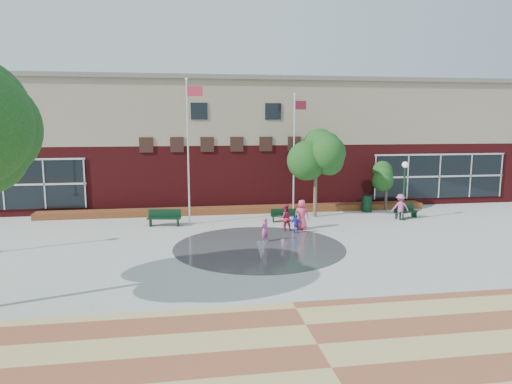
{
  "coord_description": "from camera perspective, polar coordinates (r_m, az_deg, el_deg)",
  "views": [
    {
      "loc": [
        -3.5,
        -18.41,
        6.11
      ],
      "look_at": [
        0.0,
        4.0,
        2.6
      ],
      "focal_mm": 32.0,
      "sensor_mm": 36.0,
      "label": 1
    }
  ],
  "objects": [
    {
      "name": "ground",
      "position": [
        19.71,
        1.82,
        -9.27
      ],
      "size": [
        120.0,
        120.0,
        0.0
      ],
      "primitive_type": "plane",
      "color": "#666056",
      "rests_on": "ground"
    },
    {
      "name": "plaza_concrete",
      "position": [
        23.49,
        0.0,
        -6.27
      ],
      "size": [
        46.0,
        18.0,
        0.01
      ],
      "primitive_type": "cube",
      "color": "#A8A8A0",
      "rests_on": "ground"
    },
    {
      "name": "paver_band",
      "position": [
        13.4,
        7.67,
        -18.39
      ],
      "size": [
        46.0,
        6.0,
        0.01
      ],
      "primitive_type": "cube",
      "color": "#975035",
      "rests_on": "ground"
    },
    {
      "name": "splash_pad",
      "position": [
        22.53,
        0.4,
        -6.92
      ],
      "size": [
        8.4,
        8.4,
        0.01
      ],
      "primitive_type": "cylinder",
      "color": "#383A3D",
      "rests_on": "ground"
    },
    {
      "name": "library_building",
      "position": [
        36.09,
        -3.33,
        6.46
      ],
      "size": [
        44.4,
        10.4,
        9.2
      ],
      "color": "#551013",
      "rests_on": "ground"
    },
    {
      "name": "flower_bed",
      "position": [
        30.82,
        -2.18,
        -2.64
      ],
      "size": [
        26.0,
        1.2,
        0.4
      ],
      "primitive_type": "cube",
      "color": "#A40F19",
      "rests_on": "ground"
    },
    {
      "name": "flagpole_left",
      "position": [
        27.1,
        -8.41,
        5.9
      ],
      "size": [
        0.98,
        0.33,
        8.59
      ],
      "rotation": [
        0.0,
        0.0,
        -0.26
      ],
      "color": "white",
      "rests_on": "ground"
    },
    {
      "name": "flagpole_right",
      "position": [
        29.2,
        4.85,
        5.39
      ],
      "size": [
        0.92,
        0.4,
        7.86
      ],
      "rotation": [
        0.0,
        0.0,
        0.36
      ],
      "color": "white",
      "rests_on": "ground"
    },
    {
      "name": "lamp_right",
      "position": [
        29.64,
        18.04,
        0.95
      ],
      "size": [
        0.39,
        0.39,
        3.68
      ],
      "color": "black",
      "rests_on": "ground"
    },
    {
      "name": "bench_left",
      "position": [
        27.44,
        -11.4,
        -3.57
      ],
      "size": [
        2.0,
        0.86,
        0.98
      ],
      "rotation": [
        0.0,
        0.0,
        -0.17
      ],
      "color": "black",
      "rests_on": "ground"
    },
    {
      "name": "bench_mid",
      "position": [
        28.09,
        3.49,
        -3.24
      ],
      "size": [
        1.6,
        0.51,
        0.79
      ],
      "rotation": [
        0.0,
        0.0,
        -0.04
      ],
      "color": "black",
      "rests_on": "ground"
    },
    {
      "name": "bench_right",
      "position": [
        30.56,
        18.22,
        -2.65
      ],
      "size": [
        1.79,
        1.05,
        0.87
      ],
      "rotation": [
        0.0,
        0.0,
        0.35
      ],
      "color": "black",
      "rests_on": "ground"
    },
    {
      "name": "trash_can",
      "position": [
        32.03,
        13.68,
        -1.37
      ],
      "size": [
        0.72,
        0.72,
        1.18
      ],
      "color": "black",
      "rests_on": "ground"
    },
    {
      "name": "tree_mid",
      "position": [
        29.25,
        7.52,
        4.66
      ],
      "size": [
        3.29,
        3.29,
        5.54
      ],
      "color": "#4B3C2F",
      "rests_on": "ground"
    },
    {
      "name": "tree_small_right",
      "position": [
        32.67,
        16.04,
        1.86
      ],
      "size": [
        1.89,
        1.89,
        3.23
      ],
      "color": "#4B3C2F",
      "rests_on": "ground"
    },
    {
      "name": "water_jet_a",
      "position": [
        20.5,
        0.65,
        -8.54
      ],
      "size": [
        0.41,
        0.41,
        0.8
      ],
      "primitive_type": "cone",
      "rotation": [
        3.14,
        0.0,
        0.0
      ],
      "color": "white",
      "rests_on": "ground"
    },
    {
      "name": "water_jet_b",
      "position": [
        22.37,
        3.33,
        -7.07
      ],
      "size": [
        0.18,
        0.18,
        0.4
      ],
      "primitive_type": "cone",
      "rotation": [
        3.14,
        0.0,
        0.0
      ],
      "color": "white",
      "rests_on": "ground"
    },
    {
      "name": "child_splash",
      "position": [
        23.33,
        1.1,
        -4.74
      ],
      "size": [
        0.56,
        0.53,
        1.3
      ],
      "primitive_type": "imported",
      "rotation": [
        0.0,
        0.0,
        3.76
      ],
      "color": "#D54CA2",
      "rests_on": "ground"
    },
    {
      "name": "adult_red",
      "position": [
        25.63,
        3.68,
        -3.23
      ],
      "size": [
        0.79,
        0.63,
        1.56
      ],
      "primitive_type": "imported",
      "rotation": [
        0.0,
        0.0,
        3.2
      ],
      "color": "#AA2143",
      "rests_on": "ground"
    },
    {
      "name": "adult_pink",
      "position": [
        26.12,
        5.74,
        -2.84
      ],
      "size": [
        0.99,
        0.84,
        1.72
      ],
      "primitive_type": "imported",
      "rotation": [
        0.0,
        0.0,
        2.73
      ],
      "color": "#EA4469",
      "rests_on": "ground"
    },
    {
      "name": "child_blue",
      "position": [
        25.19,
        5.06,
        -4.04
      ],
      "size": [
        0.65,
        0.58,
        1.05
      ],
      "primitive_type": "imported",
      "rotation": [
        0.0,
        0.0,
        2.5
      ],
      "color": "#242BBF",
      "rests_on": "ground"
    },
    {
      "name": "person_bench",
      "position": [
        29.87,
        17.59,
        -1.81
      ],
      "size": [
        1.14,
        0.75,
        1.65
      ],
      "primitive_type": "imported",
      "rotation": [
        0.0,
        0.0,
        3.01
      ],
      "color": "#C7528D",
      "rests_on": "ground"
    }
  ]
}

